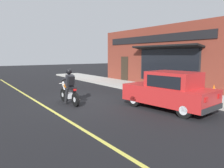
# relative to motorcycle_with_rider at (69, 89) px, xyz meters

# --- Properties ---
(ground_plane) EXTENTS (80.00, 80.00, 0.00)m
(ground_plane) POSITION_rel_motorcycle_with_rider_xyz_m (0.68, -0.02, -0.68)
(ground_plane) COLOR black
(sidewalk_curb) EXTENTS (2.60, 22.00, 0.14)m
(sidewalk_curb) POSITION_rel_motorcycle_with_rider_xyz_m (5.86, 2.98, -0.61)
(sidewalk_curb) COLOR #ADAAA3
(sidewalk_curb) RESTS_ON ground
(lane_stripe) EXTENTS (0.12, 19.80, 0.01)m
(lane_stripe) POSITION_rel_motorcycle_with_rider_xyz_m (-1.12, 2.98, -0.67)
(lane_stripe) COLOR #D1C64C
(lane_stripe) RESTS_ON ground
(storefront_building) EXTENTS (1.25, 11.25, 4.20)m
(storefront_building) POSITION_rel_motorcycle_with_rider_xyz_m (7.39, 1.91, 1.43)
(storefront_building) COLOR maroon
(storefront_building) RESTS_ON ground
(motorcycle_with_rider) EXTENTS (0.56, 2.02, 1.62)m
(motorcycle_with_rider) POSITION_rel_motorcycle_with_rider_xyz_m (0.00, 0.00, 0.00)
(motorcycle_with_rider) COLOR black
(motorcycle_with_rider) RESTS_ON ground
(car_hatchback) EXTENTS (2.06, 3.94, 1.57)m
(car_hatchback) POSITION_rel_motorcycle_with_rider_xyz_m (2.97, -3.29, 0.09)
(car_hatchback) COLOR black
(car_hatchback) RESTS_ON ground
(traffic_cone) EXTENTS (0.36, 0.36, 0.60)m
(traffic_cone) POSITION_rel_motorcycle_with_rider_xyz_m (6.61, -3.10, -0.25)
(traffic_cone) COLOR black
(traffic_cone) RESTS_ON sidewalk_curb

